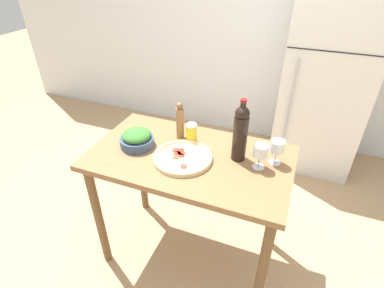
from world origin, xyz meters
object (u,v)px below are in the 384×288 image
at_px(pepper_mill, 180,121).
at_px(homemade_pizza, 183,157).
at_px(wine_bottle, 240,132).
at_px(salt_canister, 191,133).
at_px(refrigerator, 325,84).
at_px(wine_glass_near, 261,152).
at_px(wine_glass_far, 277,148).
at_px(salad_bowl, 137,138).

relative_size(pepper_mill, homemade_pizza, 0.71).
relative_size(wine_bottle, salt_canister, 3.00).
xyz_separation_m(pepper_mill, homemade_pizza, (0.11, -0.22, -0.11)).
bearing_deg(salt_canister, refrigerator, 60.89).
bearing_deg(wine_glass_near, wine_glass_far, 43.30).
relative_size(refrigerator, salt_canister, 13.65).
bearing_deg(salad_bowl, pepper_mill, 41.80).
xyz_separation_m(refrigerator, salad_bowl, (-1.07, -1.56, 0.08)).
height_order(wine_glass_near, pepper_mill, pepper_mill).
xyz_separation_m(refrigerator, wine_glass_far, (-0.25, -1.43, 0.13)).
bearing_deg(salt_canister, homemade_pizza, -83.23).
height_order(refrigerator, homemade_pizza, refrigerator).
bearing_deg(salt_canister, wine_glass_far, -3.70).
bearing_deg(pepper_mill, homemade_pizza, -63.45).
distance_m(wine_bottle, wine_glass_far, 0.22).
distance_m(refrigerator, wine_glass_far, 1.46).
distance_m(wine_glass_near, salad_bowl, 0.75).
bearing_deg(homemade_pizza, wine_bottle, 23.67).
bearing_deg(refrigerator, wine_bottle, -107.44).
distance_m(pepper_mill, homemade_pizza, 0.26).
height_order(refrigerator, pepper_mill, refrigerator).
bearing_deg(homemade_pizza, pepper_mill, 116.55).
bearing_deg(salad_bowl, wine_glass_far, 9.11).
xyz_separation_m(refrigerator, salt_canister, (-0.78, -1.40, 0.09)).
bearing_deg(wine_glass_far, salad_bowl, -170.89).
bearing_deg(wine_glass_far, salt_canister, 176.30).
distance_m(wine_glass_far, pepper_mill, 0.61).
height_order(wine_glass_far, pepper_mill, pepper_mill).
distance_m(refrigerator, wine_bottle, 1.55).
distance_m(wine_bottle, wine_glass_near, 0.15).
bearing_deg(salad_bowl, salt_canister, 29.33).
xyz_separation_m(wine_glass_near, homemade_pizza, (-0.42, -0.09, -0.09)).
xyz_separation_m(refrigerator, pepper_mill, (-0.86, -1.38, 0.14)).
bearing_deg(pepper_mill, salt_canister, -14.29).
bearing_deg(pepper_mill, refrigerator, 57.89).
bearing_deg(wine_glass_near, homemade_pizza, -168.41).
xyz_separation_m(wine_glass_near, pepper_mill, (-0.53, 0.13, 0.01)).
height_order(wine_bottle, salad_bowl, wine_bottle).
bearing_deg(refrigerator, salt_canister, -119.11).
relative_size(refrigerator, wine_glass_far, 11.56).
relative_size(wine_glass_far, salt_canister, 1.18).
relative_size(wine_glass_near, salt_canister, 1.18).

